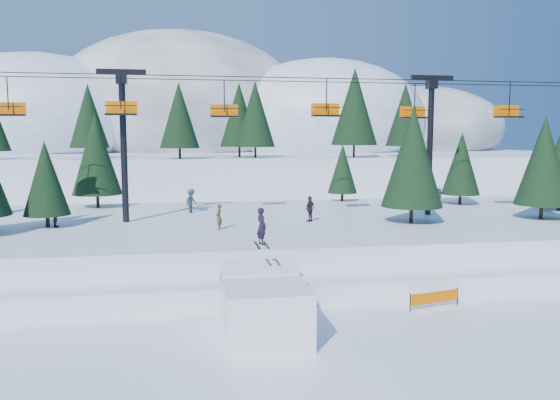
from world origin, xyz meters
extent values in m
plane|color=white|center=(0.00, 0.00, 0.00)|extent=(160.00, 160.00, 0.00)
cube|color=white|center=(0.00, 18.00, 1.25)|extent=(70.00, 22.00, 2.50)
cube|color=white|center=(0.00, 8.00, 0.55)|extent=(70.00, 6.00, 1.10)
cube|color=white|center=(0.00, 68.00, 3.00)|extent=(110.00, 60.00, 6.00)
ellipsoid|color=white|center=(-28.00, 72.00, 11.45)|extent=(36.00, 32.40, 19.80)
ellipsoid|color=#605B59|center=(-6.00, 78.00, 13.26)|extent=(44.00, 39.60, 26.40)
ellipsoid|color=white|center=(18.00, 70.00, 11.42)|extent=(34.00, 30.60, 19.72)
ellipsoid|color=#605B59|center=(38.00, 76.00, 10.12)|extent=(30.00, 27.00, 15.00)
cylinder|color=black|center=(-5.58, 39.68, 6.57)|extent=(0.26, 0.26, 1.14)
cone|color=black|center=(-5.58, 39.68, 10.66)|extent=(4.25, 4.25, 7.02)
cylinder|color=black|center=(2.86, 41.76, 6.61)|extent=(0.26, 0.26, 1.21)
cone|color=black|center=(2.86, 41.76, 10.93)|extent=(4.50, 4.50, 7.44)
cylinder|color=black|center=(14.09, 40.36, 6.71)|extent=(0.26, 0.26, 1.42)
cone|color=black|center=(14.09, 40.36, 11.78)|extent=(5.27, 5.27, 8.72)
cylinder|color=black|center=(-15.44, 42.95, 6.57)|extent=(0.26, 0.26, 1.14)
cone|color=black|center=(-15.44, 42.95, 10.64)|extent=(4.24, 4.24, 7.01)
cylinder|color=black|center=(21.47, 43.46, 6.62)|extent=(0.26, 0.26, 1.24)
cone|color=black|center=(21.47, 43.46, 11.04)|extent=(4.60, 4.60, 7.61)
cylinder|color=black|center=(1.26, 44.04, 6.61)|extent=(0.26, 0.26, 1.21)
cone|color=black|center=(1.26, 44.04, 10.93)|extent=(4.50, 4.50, 7.44)
cube|color=white|center=(-1.72, 1.43, 1.15)|extent=(3.41, 4.21, 2.30)
cube|color=white|center=(-1.72, 3.23, 2.35)|extent=(3.41, 1.47, 0.82)
imported|color=black|center=(-1.62, 3.03, 4.41)|extent=(0.58, 0.70, 1.63)
cube|color=black|center=(-1.82, 3.03, 3.58)|extent=(0.11, 1.65, 0.03)
cube|color=black|center=(-1.42, 3.03, 3.58)|extent=(0.11, 1.65, 0.03)
cylinder|color=black|center=(-9.00, 18.00, 7.50)|extent=(0.44, 0.44, 10.00)
cube|color=black|center=(-9.00, 18.00, 12.60)|extent=(3.20, 0.35, 0.35)
cube|color=black|center=(-9.00, 18.00, 12.15)|extent=(0.70, 0.70, 0.70)
cylinder|color=black|center=(13.00, 18.00, 7.50)|extent=(0.44, 0.44, 10.00)
cube|color=black|center=(13.00, 18.00, 12.60)|extent=(3.20, 0.35, 0.35)
cube|color=black|center=(13.00, 18.00, 12.15)|extent=(0.70, 0.70, 0.70)
cylinder|color=black|center=(2.00, 16.80, 12.30)|extent=(46.00, 0.06, 0.06)
cylinder|color=black|center=(2.00, 19.20, 12.30)|extent=(46.00, 0.06, 0.06)
cylinder|color=black|center=(-16.52, 19.20, 11.20)|extent=(0.08, 0.08, 2.20)
cube|color=black|center=(-16.52, 19.20, 9.75)|extent=(2.00, 0.75, 0.12)
cube|color=#E16200|center=(-16.52, 19.58, 10.20)|extent=(2.00, 0.10, 0.85)
cylinder|color=black|center=(-16.52, 18.85, 10.30)|extent=(2.00, 0.06, 0.06)
cylinder|color=black|center=(-8.96, 16.80, 11.20)|extent=(0.08, 0.08, 2.20)
cube|color=black|center=(-8.96, 16.80, 9.75)|extent=(2.00, 0.75, 0.12)
cube|color=#E16200|center=(-8.96, 17.18, 10.20)|extent=(2.00, 0.10, 0.85)
cylinder|color=black|center=(-8.96, 16.45, 10.30)|extent=(2.00, 0.06, 0.06)
cylinder|color=black|center=(-2.10, 19.20, 11.20)|extent=(0.08, 0.08, 2.20)
cube|color=black|center=(-2.10, 19.20, 9.75)|extent=(2.00, 0.75, 0.12)
cube|color=#E16200|center=(-2.10, 19.58, 10.20)|extent=(2.00, 0.10, 0.85)
cylinder|color=black|center=(-2.10, 18.85, 10.30)|extent=(2.00, 0.06, 0.06)
cylinder|color=black|center=(4.77, 16.80, 11.20)|extent=(0.08, 0.08, 2.20)
cube|color=black|center=(4.77, 16.80, 9.75)|extent=(2.00, 0.75, 0.12)
cube|color=#E16200|center=(4.77, 17.18, 10.20)|extent=(2.00, 0.10, 0.85)
cylinder|color=black|center=(4.77, 16.45, 10.30)|extent=(2.00, 0.06, 0.06)
cylinder|color=black|center=(12.23, 19.20, 11.20)|extent=(0.08, 0.08, 2.20)
cube|color=black|center=(12.23, 19.20, 9.75)|extent=(2.00, 0.75, 0.12)
cube|color=#E16200|center=(12.23, 19.58, 10.20)|extent=(2.00, 0.10, 0.85)
cylinder|color=black|center=(12.23, 18.85, 10.30)|extent=(2.00, 0.06, 0.06)
cylinder|color=black|center=(18.53, 16.80, 11.20)|extent=(0.08, 0.08, 2.20)
cube|color=black|center=(18.53, 16.80, 9.75)|extent=(2.00, 0.75, 0.12)
cube|color=#E16200|center=(18.53, 17.18, 10.20)|extent=(2.00, 0.10, 0.85)
cylinder|color=black|center=(18.53, 16.45, 10.30)|extent=(2.00, 0.06, 0.06)
cylinder|color=black|center=(19.97, 14.56, 3.01)|extent=(0.26, 0.26, 1.02)
cone|color=black|center=(19.97, 14.56, 6.64)|extent=(3.78, 3.78, 6.25)
cylinder|color=black|center=(24.32, 18.51, 2.97)|extent=(0.26, 0.26, 0.94)
cylinder|color=black|center=(18.46, 23.46, 2.94)|extent=(0.26, 0.26, 0.87)
cone|color=black|center=(18.46, 23.46, 6.05)|extent=(3.24, 3.24, 5.36)
cylinder|color=black|center=(-12.18, 26.60, 3.04)|extent=(0.26, 0.26, 1.08)
cone|color=black|center=(-12.18, 26.60, 6.91)|extent=(4.02, 4.02, 6.65)
cylinder|color=black|center=(9.13, 27.75, 2.86)|extent=(0.26, 0.26, 0.73)
cone|color=black|center=(9.13, 27.75, 5.45)|extent=(2.69, 2.69, 4.46)
cylinder|color=black|center=(-13.76, 16.65, 2.89)|extent=(0.26, 0.26, 0.78)
cone|color=black|center=(-13.76, 16.65, 5.68)|extent=(2.90, 2.90, 4.80)
cylinder|color=black|center=(10.18, 14.50, 3.05)|extent=(0.26, 0.26, 1.10)
cone|color=black|center=(10.18, 14.50, 6.99)|extent=(4.10, 4.10, 6.78)
imported|color=#23444D|center=(-4.55, 21.80, 3.43)|extent=(1.28, 1.37, 1.85)
imported|color=#2B263D|center=(-13.15, 16.61, 3.32)|extent=(0.73, 0.88, 1.64)
imported|color=#37192C|center=(3.49, 16.07, 3.39)|extent=(1.04, 1.04, 1.77)
imported|color=#4E441B|center=(-2.89, 13.83, 3.31)|extent=(0.48, 0.64, 1.61)
imported|color=#1F392F|center=(15.59, 21.62, 3.31)|extent=(0.70, 0.90, 1.63)
cylinder|color=black|center=(5.57, 3.58, 0.45)|extent=(0.06, 0.06, 0.90)
cylinder|color=black|center=(8.30, 4.20, 0.45)|extent=(0.06, 0.06, 0.90)
cube|color=#E16200|center=(6.93, 3.89, 0.55)|extent=(2.74, 0.66, 0.55)
cylinder|color=black|center=(9.70, 5.14, 0.45)|extent=(0.06, 0.06, 0.90)
cylinder|color=black|center=(12.46, 5.61, 0.45)|extent=(0.06, 0.06, 0.90)
cube|color=#E16200|center=(11.08, 5.37, 0.55)|extent=(2.77, 0.51, 0.55)
camera|label=1|loc=(-4.72, -20.22, 8.23)|focal=35.00mm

